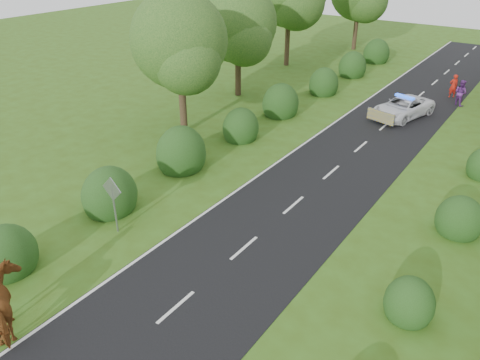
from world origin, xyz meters
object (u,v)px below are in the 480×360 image
Objects in this scene: pedestrian_purple at (461,93)px; police_van at (403,108)px; road_sign at (113,197)px; cow at (9,308)px; pedestrian_red at (453,86)px.

police_van is at bearing 90.68° from pedestrian_purple.
road_sign is 1.06× the size of cow.
pedestrian_red is 0.94× the size of pedestrian_purple.
road_sign reaches higher than pedestrian_purple.
cow is 1.37× the size of pedestrian_red.
pedestrian_red is (7.05, 26.69, -0.78)m from road_sign.
pedestrian_red is at bearing 90.96° from police_van.
cow reaches higher than police_van.
road_sign is at bearing -141.58° from cow.
police_van is 5.45m from pedestrian_purple.
pedestrian_purple is at bearing 72.51° from road_sign.
road_sign is at bearing -88.81° from police_van.
road_sign is 26.30m from pedestrian_purple.
police_van is 6.64m from pedestrian_red.
road_sign reaches higher than cow.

